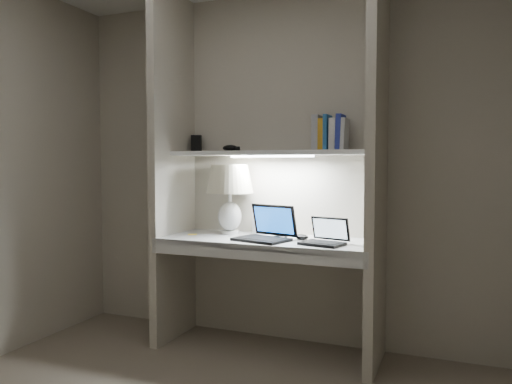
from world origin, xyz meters
The scene contains 17 objects.
back_wall centered at (0.00, 1.50, 1.25)m, with size 3.20×0.01×2.50m, color #BDB4A1.
alcove_panel_left centered at (-0.73, 1.23, 1.25)m, with size 0.06×0.55×2.50m, color #BDB4A1.
alcove_panel_right centered at (0.73, 1.23, 1.25)m, with size 0.06×0.55×2.50m, color #BDB4A1.
desk centered at (0.00, 1.23, 0.75)m, with size 1.40×0.55×0.04m, color white.
desk_apron centered at (0.00, 0.96, 0.72)m, with size 1.46×0.03×0.10m, color silver.
shelf centered at (0.00, 1.32, 1.35)m, with size 1.40×0.36×0.03m, color silver.
strip_light centered at (0.00, 1.32, 1.33)m, with size 0.60×0.04×0.01m, color white.
table_lamp centered at (-0.33, 1.35, 1.11)m, with size 0.34×0.34×0.50m.
laptop_main centered at (0.02, 1.17, 0.82)m, with size 0.41×0.38×0.23m.
laptop_netbook centered at (0.43, 1.14, 0.81)m, with size 0.30×0.28×0.17m.
speaker centered at (-0.12, 1.43, 0.85)m, with size 0.11×0.08×0.15m, color silver.
mouse centered at (0.24, 1.27, 0.79)m, with size 0.10×0.06×0.04m, color black.
cable_coil centered at (0.07, 1.29, 0.78)m, with size 0.11×0.11×0.01m, color black.
sticky_note centered at (-0.56, 1.21, 0.77)m, with size 0.06×0.06×0.00m, color yellow.
book_row centered at (0.40, 1.36, 1.48)m, with size 0.22×0.16×0.24m.
shelf_box centered at (-0.64, 1.42, 1.43)m, with size 0.07×0.05×0.13m, color black.
shelf_gadget centered at (-0.34, 1.38, 1.39)m, with size 0.11×0.08×0.05m, color black.
Camera 1 is at (1.19, -1.91, 1.27)m, focal length 35.00 mm.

